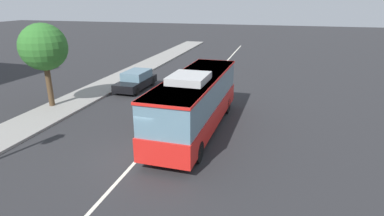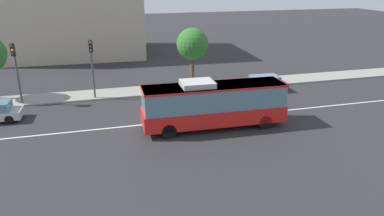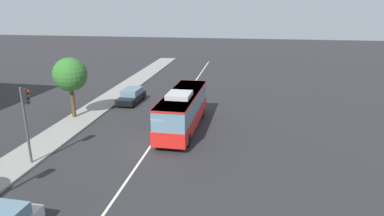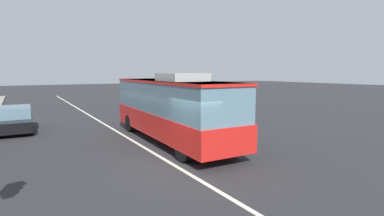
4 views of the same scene
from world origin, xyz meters
name	(u,v)px [view 2 (image 2 of 4)]	position (x,y,z in m)	size (l,w,h in m)	color
ground_plane	(157,123)	(0.00, 0.00, 0.00)	(160.00, 160.00, 0.00)	#28282B
sidewalk_kerb	(142,91)	(0.00, 7.92, 0.07)	(80.00, 2.92, 0.14)	gray
lane_centre_line	(157,123)	(0.00, 0.00, 0.01)	(76.00, 0.16, 0.01)	silver
transit_bus	(214,103)	(3.74, -1.70, 1.81)	(10.06, 2.77, 3.46)	red
sedan_black	(263,84)	(10.79, 5.14, 0.72)	(4.55, 1.94, 1.46)	black
traffic_light_near_corner	(15,63)	(-10.09, 6.80, 3.56)	(0.32, 0.62, 5.20)	#47474C
traffic_light_far_corner	(92,59)	(-4.21, 6.75, 3.56)	(0.35, 0.62, 5.20)	#47474C
street_tree_kerbside_left	(192,44)	(5.04, 8.69, 4.04)	(3.01, 3.01, 5.58)	#4C3823
office_block_background	(68,2)	(-6.62, 27.66, 6.80)	(19.04, 13.87, 13.60)	#B7A893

